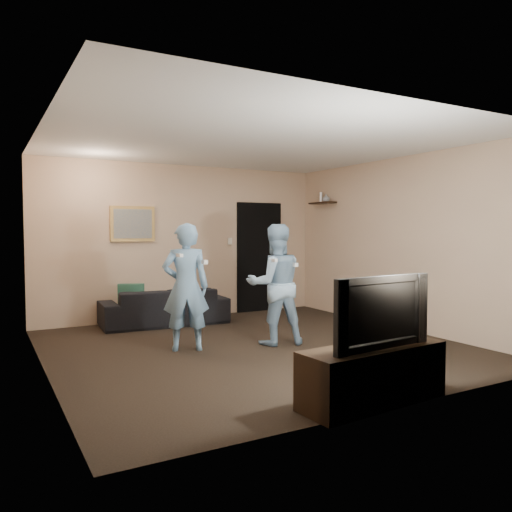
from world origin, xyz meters
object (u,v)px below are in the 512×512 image
sofa (165,306)px  tv_console (373,375)px  television (374,311)px  wii_player_right (275,284)px  wii_player_left (186,287)px

sofa → tv_console: size_ratio=1.42×
television → wii_player_right: (0.43, 2.34, -0.02)m
sofa → wii_player_left: size_ratio=1.24×
sofa → wii_player_right: 2.23m
sofa → wii_player_right: wii_player_right is taller
tv_console → wii_player_left: (-0.72, 2.59, 0.54)m
wii_player_left → wii_player_right: bearing=-12.5°
television → wii_player_right: 2.37m
tv_console → sofa: bearing=91.1°
sofa → wii_player_left: bearing=83.2°
television → wii_player_left: size_ratio=0.68×
tv_console → television: bearing=0.0°
tv_console → wii_player_right: size_ratio=0.88×
sofa → tv_console: sofa is taller
television → wii_player_right: bearing=75.5°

